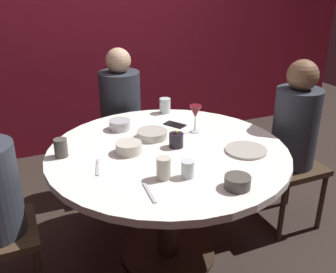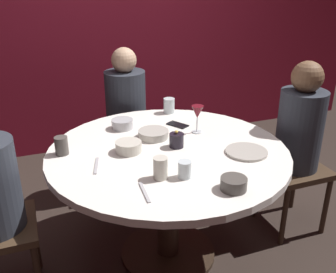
{
  "view_description": "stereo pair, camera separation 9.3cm",
  "coord_description": "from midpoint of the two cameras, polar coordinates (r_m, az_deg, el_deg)",
  "views": [
    {
      "loc": [
        -0.79,
        -1.82,
        1.69
      ],
      "look_at": [
        0.0,
        0.0,
        0.83
      ],
      "focal_mm": 41.08,
      "sensor_mm": 36.0,
      "label": 1
    },
    {
      "loc": [
        -0.7,
        -1.86,
        1.69
      ],
      "look_at": [
        0.0,
        0.0,
        0.83
      ],
      "focal_mm": 41.08,
      "sensor_mm": 36.0,
      "label": 2
    }
  ],
  "objects": [
    {
      "name": "ground_plane",
      "position": [
        2.61,
        1.07,
        -17.01
      ],
      "size": [
        8.0,
        8.0,
        0.0
      ],
      "primitive_type": "plane",
      "color": "#2D231E"
    },
    {
      "name": "back_wall",
      "position": [
        3.83,
        -9.83,
        17.23
      ],
      "size": [
        6.0,
        0.1,
        2.6
      ],
      "primitive_type": "cube",
      "color": "maroon",
      "rests_on": "ground"
    },
    {
      "name": "dining_table",
      "position": [
        2.27,
        1.19,
        -5.33
      ],
      "size": [
        1.38,
        1.38,
        0.75
      ],
      "color": "white",
      "rests_on": "ground"
    },
    {
      "name": "seated_diner_back",
      "position": [
        3.03,
        -5.39,
        4.65
      ],
      "size": [
        0.4,
        0.4,
        1.17
      ],
      "rotation": [
        0.0,
        0.0,
        4.71
      ],
      "color": "#3F2D1E",
      "rests_on": "ground"
    },
    {
      "name": "seated_diner_right",
      "position": [
        2.66,
        19.89,
        0.81
      ],
      "size": [
        0.4,
        0.4,
        1.19
      ],
      "rotation": [
        0.0,
        0.0,
        3.14
      ],
      "color": "#3F2D1E",
      "rests_on": "ground"
    },
    {
      "name": "candle_holder",
      "position": [
        2.21,
        2.48,
        -0.56
      ],
      "size": [
        0.08,
        0.08,
        0.1
      ],
      "color": "black",
      "rests_on": "dining_table"
    },
    {
      "name": "wine_glass",
      "position": [
        2.39,
        5.5,
        3.45
      ],
      "size": [
        0.08,
        0.08,
        0.18
      ],
      "color": "silver",
      "rests_on": "dining_table"
    },
    {
      "name": "dinner_plate",
      "position": [
        2.21,
        12.76,
        -2.24
      ],
      "size": [
        0.24,
        0.24,
        0.01
      ],
      "primitive_type": "cylinder",
      "color": "#B2ADA3",
      "rests_on": "dining_table"
    },
    {
      "name": "cell_phone",
      "position": [
        2.54,
        2.48,
        1.74
      ],
      "size": [
        0.13,
        0.16,
        0.01
      ],
      "primitive_type": "cube",
      "rotation": [
        0.0,
        0.0,
        3.68
      ],
      "color": "black",
      "rests_on": "dining_table"
    },
    {
      "name": "bowl_serving_large",
      "position": [
        2.49,
        -5.72,
        1.85
      ],
      "size": [
        0.14,
        0.14,
        0.06
      ],
      "primitive_type": "cylinder",
      "color": "#B7B7BC",
      "rests_on": "dining_table"
    },
    {
      "name": "bowl_salad_center",
      "position": [
        1.83,
        11.17,
        -6.91
      ],
      "size": [
        0.12,
        0.12,
        0.06
      ],
      "primitive_type": "cylinder",
      "color": "#4C4742",
      "rests_on": "dining_table"
    },
    {
      "name": "bowl_small_white",
      "position": [
        2.34,
        -1.05,
        0.36
      ],
      "size": [
        0.19,
        0.19,
        0.05
      ],
      "primitive_type": "cylinder",
      "color": "#B2ADA3",
      "rests_on": "dining_table"
    },
    {
      "name": "bowl_sauce_side",
      "position": [
        2.16,
        -4.64,
        -1.55
      ],
      "size": [
        0.15,
        0.15,
        0.06
      ],
      "primitive_type": "cylinder",
      "color": "beige",
      "rests_on": "dining_table"
    },
    {
      "name": "cup_near_candle",
      "position": [
        2.19,
        -14.36,
        -1.34
      ],
      "size": [
        0.07,
        0.07,
        0.1
      ],
      "primitive_type": "cylinder",
      "color": "#4C4742",
      "rests_on": "dining_table"
    },
    {
      "name": "cup_by_left_diner",
      "position": [
        1.89,
        3.9,
        -4.92
      ],
      "size": [
        0.07,
        0.07,
        0.09
      ],
      "primitive_type": "cylinder",
      "color": "silver",
      "rests_on": "dining_table"
    },
    {
      "name": "cup_by_right_diner",
      "position": [
        1.88,
        0.3,
        -4.71
      ],
      "size": [
        0.07,
        0.07,
        0.11
      ],
      "primitive_type": "cylinder",
      "color": "beige",
      "rests_on": "dining_table"
    },
    {
      "name": "cup_center_front",
      "position": [
        2.75,
        1.14,
        4.6
      ],
      "size": [
        0.08,
        0.08,
        0.11
      ],
      "primitive_type": "cylinder",
      "color": "silver",
      "rests_on": "dining_table"
    },
    {
      "name": "fork_near_plate",
      "position": [
        1.79,
        -1.97,
        -8.27
      ],
      "size": [
        0.03,
        0.18,
        0.01
      ],
      "primitive_type": "cube",
      "rotation": [
        0.0,
        0.0,
        -0.07
      ],
      "color": "#B7B7BC",
      "rests_on": "dining_table"
    },
    {
      "name": "knife_near_plate",
      "position": [
        2.04,
        -9.28,
        -4.3
      ],
      "size": [
        0.06,
        0.18,
        0.01
      ],
      "primitive_type": "cube",
      "rotation": [
        0.0,
        0.0,
        -0.27
      ],
      "color": "#B7B7BC",
      "rests_on": "dining_table"
    }
  ]
}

